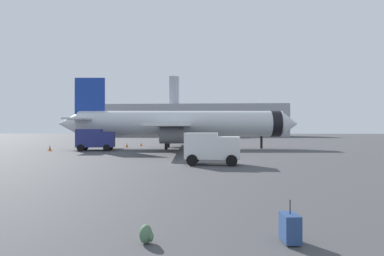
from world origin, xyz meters
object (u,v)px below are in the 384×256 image
at_px(cargo_van, 211,147).
at_px(safety_cone_near, 141,144).
at_px(safety_cone_far, 50,148).
at_px(traveller_backpack, 146,234).
at_px(rolling_suitcase, 290,228).
at_px(safety_cone_mid, 127,145).
at_px(safety_cone_outer, 112,147).
at_px(airplane_at_gate, 179,124).
at_px(service_truck, 95,139).

height_order(cargo_van, safety_cone_near, cargo_van).
relative_size(safety_cone_far, traveller_backpack, 1.68).
bearing_deg(rolling_suitcase, safety_cone_mid, 110.17).
bearing_deg(safety_cone_near, cargo_van, -66.98).
bearing_deg(safety_cone_far, cargo_van, -35.65).
xyz_separation_m(cargo_van, rolling_suitcase, (2.01, -17.83, -1.06)).
relative_size(safety_cone_outer, rolling_suitcase, 0.63).
bearing_deg(safety_cone_far, rolling_suitcase, -54.71).
bearing_deg(traveller_backpack, cargo_van, 84.83).
distance_m(safety_cone_far, traveller_backpack, 38.99).
bearing_deg(cargo_van, airplane_at_gate, 102.65).
distance_m(service_truck, safety_cone_far, 6.13).
bearing_deg(safety_cone_far, safety_cone_near, 53.64).
bearing_deg(safety_cone_near, service_truck, -105.77).
xyz_separation_m(safety_cone_near, rolling_suitcase, (14.06, -46.17, 0.04)).
distance_m(service_truck, safety_cone_mid, 8.79).
bearing_deg(cargo_van, safety_cone_near, 113.02).
distance_m(airplane_at_gate, safety_cone_mid, 9.78).
relative_size(cargo_van, safety_cone_near, 6.36).
distance_m(service_truck, safety_cone_outer, 3.33).
relative_size(safety_cone_mid, safety_cone_outer, 1.05).
relative_size(service_truck, safety_cone_near, 7.15).
height_order(safety_cone_mid, rolling_suitcase, rolling_suitcase).
height_order(service_truck, safety_cone_near, service_truck).
relative_size(service_truck, rolling_suitcase, 4.58).
bearing_deg(traveller_backpack, safety_cone_far, 120.69).
bearing_deg(safety_cone_outer, safety_cone_mid, 83.66).
xyz_separation_m(service_truck, safety_cone_near, (3.51, 12.41, -1.26)).
height_order(cargo_van, safety_cone_outer, cargo_van).
bearing_deg(traveller_backpack, service_truck, 112.25).
bearing_deg(rolling_suitcase, safety_cone_near, 106.94).
bearing_deg(traveller_backpack, airplane_at_gate, 94.58).
bearing_deg(safety_cone_near, traveller_backpack, -77.36).
xyz_separation_m(safety_cone_mid, rolling_suitcase, (15.51, -42.21, 0.03)).
distance_m(safety_cone_mid, safety_cone_far, 12.02).
xyz_separation_m(service_truck, cargo_van, (15.55, -15.93, -0.16)).
xyz_separation_m(cargo_van, safety_cone_far, (-21.54, 15.45, -1.05)).
bearing_deg(airplane_at_gate, service_truck, -153.23).
height_order(service_truck, safety_cone_outer, service_truck).
distance_m(cargo_van, safety_cone_near, 30.82).
distance_m(airplane_at_gate, cargo_van, 22.00).
distance_m(cargo_van, safety_cone_mid, 27.89).
relative_size(airplane_at_gate, service_truck, 7.10).
xyz_separation_m(airplane_at_gate, cargo_van, (4.79, -21.36, -2.21)).
relative_size(safety_cone_near, rolling_suitcase, 0.64).
xyz_separation_m(rolling_suitcase, traveller_backpack, (-3.65, -0.25, -0.16)).
bearing_deg(rolling_suitcase, airplane_at_gate, 99.86).
height_order(service_truck, rolling_suitcase, service_truck).
distance_m(cargo_van, rolling_suitcase, 17.97).
height_order(cargo_van, rolling_suitcase, cargo_van).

